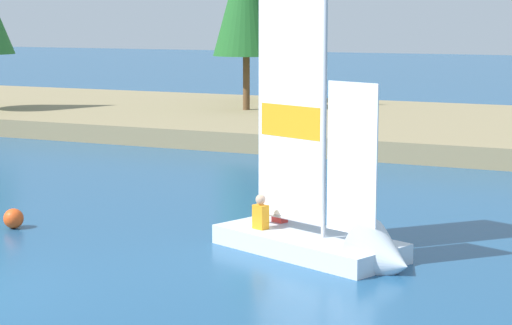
# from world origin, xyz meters

# --- Properties ---
(shore_bank) EXTENTS (80.00, 13.65, 0.67)m
(shore_bank) POSITION_xyz_m (0.00, 23.57, 0.33)
(shore_bank) COLOR #897A56
(shore_bank) RESTS_ON ground
(sailboat) EXTENTS (4.48, 2.94, 6.64)m
(sailboat) POSITION_xyz_m (5.47, 5.22, 0.45)
(sailboat) COLOR silver
(sailboat) RESTS_ON ground
(channel_buoy) EXTENTS (0.43, 0.43, 0.43)m
(channel_buoy) POSITION_xyz_m (-1.73, 4.80, 0.21)
(channel_buoy) COLOR #E54C19
(channel_buoy) RESTS_ON ground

